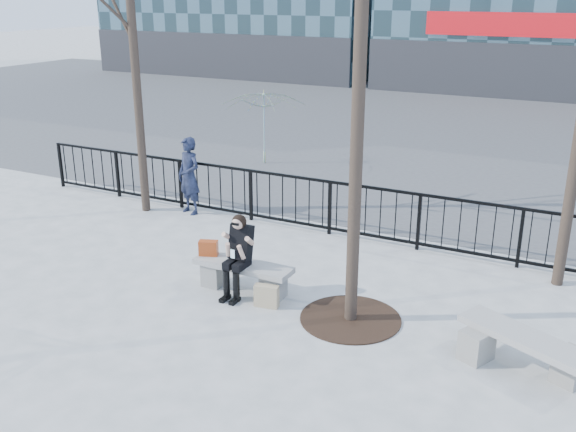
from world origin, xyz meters
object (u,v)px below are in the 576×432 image
at_px(seated_woman, 237,256).
at_px(bench_main, 243,274).
at_px(bench_second, 523,348).
at_px(standing_man, 189,176).

bearing_deg(seated_woman, bench_main, 90.00).
height_order(bench_second, seated_woman, seated_woman).
bearing_deg(bench_second, seated_woman, -157.73).
distance_m(bench_main, bench_second, 4.36).
bearing_deg(standing_man, bench_second, -6.88).
xyz_separation_m(seated_woman, standing_man, (-3.01, 2.96, 0.17)).
bearing_deg(seated_woman, standing_man, 135.47).
distance_m(bench_second, standing_man, 8.02).
height_order(bench_main, bench_second, bench_second).
height_order(bench_main, seated_woman, seated_woman).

